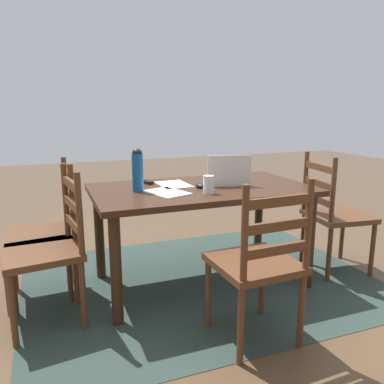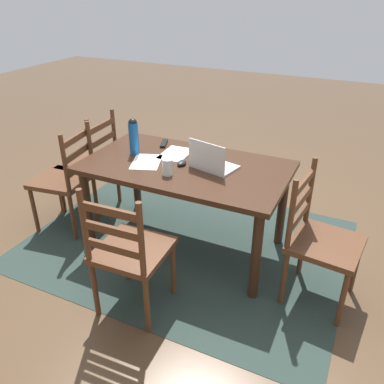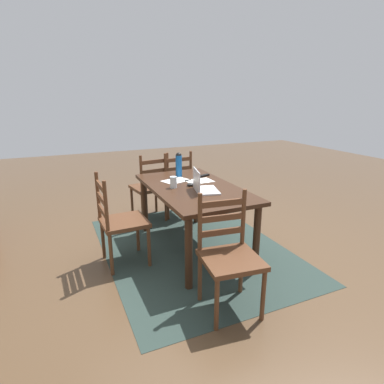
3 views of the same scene
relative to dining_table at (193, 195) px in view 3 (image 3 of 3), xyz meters
name	(u,v)px [view 3 (image 3 of 3)]	position (x,y,z in m)	size (l,w,h in m)	color
ground_plane	(193,248)	(0.00, 0.00, -0.64)	(14.00, 14.00, 0.00)	brown
area_rug	(193,248)	(0.00, 0.00, -0.64)	(2.56, 1.92, 0.01)	#283833
dining_table	(193,195)	(0.00, 0.00, 0.00)	(1.55, 0.87, 0.74)	#382114
chair_right_far	(150,187)	(1.07, 0.17, -0.18)	(0.50, 0.50, 0.95)	#56331E
chair_left_far	(229,256)	(-1.07, 0.17, -0.18)	(0.49, 0.49, 0.95)	#56331E
chair_far_head	(120,221)	(0.00, 0.81, -0.18)	(0.46, 0.46, 0.95)	#56331E
chair_right_near	(174,185)	(1.07, -0.18, -0.18)	(0.46, 0.46, 0.95)	#56331E
laptop	(202,186)	(-0.21, -0.01, 0.15)	(0.36, 0.29, 0.23)	silver
water_bottle	(179,164)	(0.46, -0.02, 0.25)	(0.08, 0.08, 0.29)	#145199
drinking_glass	(173,182)	(0.04, 0.21, 0.15)	(0.07, 0.07, 0.12)	silver
computer_mouse	(191,184)	(0.02, 0.02, 0.11)	(0.06, 0.10, 0.03)	black
tv_remote	(204,176)	(0.35, -0.29, 0.10)	(0.04, 0.17, 0.02)	black
paper_stack_left	(176,181)	(0.29, 0.09, 0.10)	(0.21, 0.30, 0.00)	white
paper_stack_right	(199,181)	(0.16, -0.15, 0.10)	(0.21, 0.30, 0.00)	white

